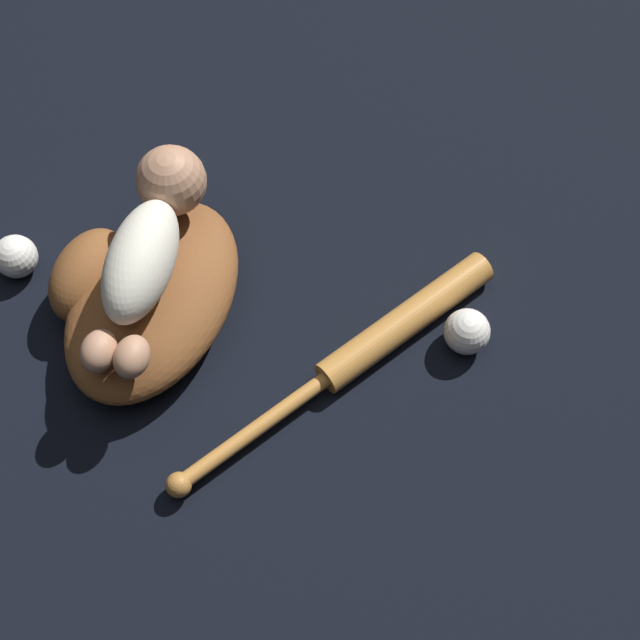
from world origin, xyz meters
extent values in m
plane|color=black|center=(0.00, 0.00, 0.00)|extent=(6.00, 6.00, 0.00)
ellipsoid|color=brown|center=(0.00, 0.02, 0.05)|extent=(0.39, 0.29, 0.11)
ellipsoid|color=brown|center=(-0.02, 0.13, 0.05)|extent=(0.17, 0.13, 0.11)
ellipsoid|color=silver|center=(0.00, 0.02, 0.16)|extent=(0.21, 0.15, 0.10)
sphere|color=tan|center=(0.13, 0.07, 0.16)|extent=(0.10, 0.10, 0.10)
ellipsoid|color=tan|center=(-0.13, 0.00, 0.13)|extent=(0.07, 0.06, 0.05)
ellipsoid|color=tan|center=(-0.12, -0.04, 0.13)|extent=(0.07, 0.06, 0.05)
cylinder|color=#C6843D|center=(0.17, -0.31, 0.02)|extent=(0.30, 0.15, 0.05)
cylinder|color=#C6843D|center=(-0.09, -0.21, 0.02)|extent=(0.24, 0.11, 0.02)
sphere|color=#A97034|center=(-0.21, -0.16, 0.02)|extent=(0.04, 0.04, 0.04)
sphere|color=white|center=(0.20, -0.39, 0.03)|extent=(0.07, 0.07, 0.07)
sphere|color=white|center=(-0.04, 0.25, 0.03)|extent=(0.07, 0.07, 0.07)
camera|label=1|loc=(-0.42, -0.52, 1.18)|focal=50.00mm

